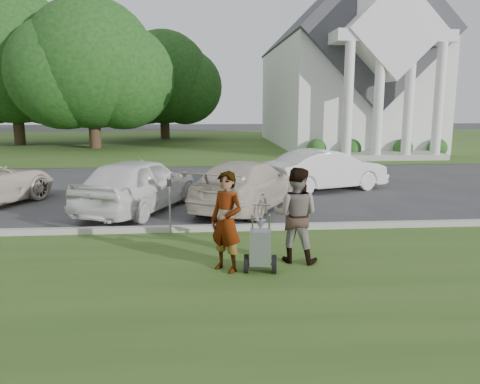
{
  "coord_description": "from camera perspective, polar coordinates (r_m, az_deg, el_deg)",
  "views": [
    {
      "loc": [
        -0.79,
        -9.97,
        2.92
      ],
      "look_at": [
        -0.01,
        0.0,
        1.03
      ],
      "focal_mm": 35.0,
      "sensor_mm": 36.0,
      "label": 1
    }
  ],
  "objects": [
    {
      "name": "curb",
      "position": [
        10.93,
        -0.17,
        -4.39
      ],
      "size": [
        80.0,
        0.18,
        0.15
      ],
      "primitive_type": "cube",
      "color": "#9E9E93",
      "rests_on": "ground"
    },
    {
      "name": "tree_far",
      "position": [
        37.48,
        -25.92,
        13.89
      ],
      "size": [
        11.64,
        9.2,
        10.73
      ],
      "color": "#332316",
      "rests_on": "ground"
    },
    {
      "name": "car_c",
      "position": [
        13.17,
        0.86,
        0.9
      ],
      "size": [
        3.84,
        5.04,
        1.36
      ],
      "primitive_type": "imported",
      "rotation": [
        0.0,
        0.0,
        2.67
      ],
      "color": "beige",
      "rests_on": "ground"
    },
    {
      "name": "car_d",
      "position": [
        16.3,
        10.55,
        2.67
      ],
      "size": [
        4.46,
        2.85,
        1.39
      ],
      "primitive_type": "imported",
      "rotation": [
        0.0,
        0.0,
        1.93
      ],
      "color": "silver",
      "rests_on": "ground"
    },
    {
      "name": "parking_meter_near",
      "position": [
        10.46,
        -8.58,
        -0.94
      ],
      "size": [
        0.1,
        0.09,
        1.32
      ],
      "color": "gray",
      "rests_on": "ground"
    },
    {
      "name": "car_b",
      "position": [
        13.13,
        -12.24,
        0.96
      ],
      "size": [
        3.39,
        4.77,
        1.51
      ],
      "primitive_type": "imported",
      "rotation": [
        0.0,
        0.0,
        2.73
      ],
      "color": "white",
      "rests_on": "ground"
    },
    {
      "name": "tree_left",
      "position": [
        32.84,
        -17.71,
        14.02
      ],
      "size": [
        10.63,
        8.4,
        9.71
      ],
      "color": "#332316",
      "rests_on": "ground"
    },
    {
      "name": "striping_cart",
      "position": [
        8.19,
        2.5,
        -6.87
      ],
      "size": [
        0.6,
        1.16,
        1.04
      ],
      "rotation": [
        0.0,
        0.0,
        -0.13
      ],
      "color": "black",
      "rests_on": "ground"
    },
    {
      "name": "grass_strip",
      "position": [
        7.59,
        1.88,
        -11.86
      ],
      "size": [
        80.0,
        7.0,
        0.01
      ],
      "primitive_type": "cube",
      "color": "#2F4E1B",
      "rests_on": "ground"
    },
    {
      "name": "person_right",
      "position": [
        8.7,
        6.8,
        -2.89
      ],
      "size": [
        1.05,
        0.94,
        1.77
      ],
      "primitive_type": "imported",
      "rotation": [
        0.0,
        0.0,
        2.77
      ],
      "color": "#999999",
      "rests_on": "ground"
    },
    {
      "name": "church_lawn",
      "position": [
        37.09,
        -3.25,
        6.16
      ],
      "size": [
        80.0,
        30.0,
        0.01
      ],
      "primitive_type": "cube",
      "color": "#2F4E1B",
      "rests_on": "ground"
    },
    {
      "name": "ground",
      "position": [
        10.42,
        0.06,
        -5.58
      ],
      "size": [
        120.0,
        120.0,
        0.0
      ],
      "primitive_type": "plane",
      "color": "#333335",
      "rests_on": "ground"
    },
    {
      "name": "church",
      "position": [
        34.63,
        12.43,
        15.44
      ],
      "size": [
        9.19,
        19.0,
        24.1
      ],
      "color": "white",
      "rests_on": "ground"
    },
    {
      "name": "tree_back",
      "position": [
        40.13,
        -9.31,
        13.13
      ],
      "size": [
        9.61,
        7.6,
        8.89
      ],
      "color": "#332316",
      "rests_on": "ground"
    },
    {
      "name": "person_left",
      "position": [
        8.15,
        -1.66,
        -3.75
      ],
      "size": [
        0.76,
        0.75,
        1.77
      ],
      "primitive_type": "imported",
      "rotation": [
        0.0,
        0.0,
        -0.73
      ],
      "color": "#999999",
      "rests_on": "ground"
    }
  ]
}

